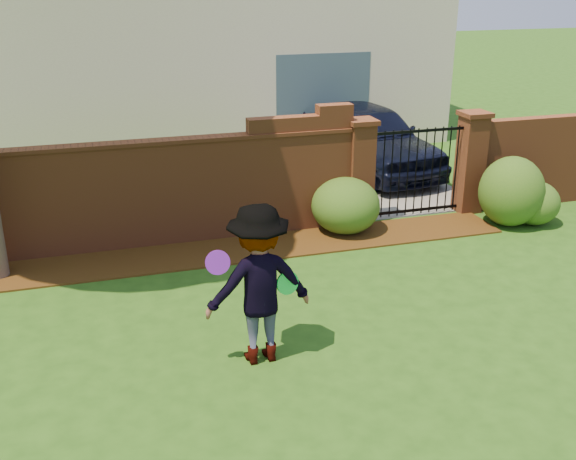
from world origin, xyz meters
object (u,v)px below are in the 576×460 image
object	(u,v)px
car	(374,140)
man	(259,286)
frisbee_purple	(218,262)
frisbee_green	(287,283)

from	to	relation	value
car	man	distance (m)	8.03
frisbee_purple	frisbee_green	size ratio (longest dim) A/B	1.00
frisbee_purple	frisbee_green	world-z (taller)	frisbee_purple
car	frisbee_green	size ratio (longest dim) A/B	16.44
frisbee_purple	frisbee_green	xyz separation A→B (m)	(0.78, -0.02, -0.34)
frisbee_green	frisbee_purple	bearing A→B (deg)	178.35
frisbee_purple	frisbee_green	distance (m)	0.85
car	man	world-z (taller)	man
car	frisbee_purple	distance (m)	8.36
frisbee_purple	man	bearing A→B (deg)	7.13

